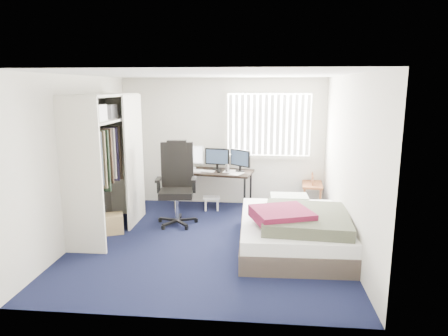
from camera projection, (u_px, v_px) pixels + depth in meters
name	position (u px, v px, depth m)	size (l,w,h in m)	color
ground	(210.00, 241.00, 6.13)	(4.20, 4.20, 0.00)	black
room_shell	(209.00, 144.00, 5.83)	(4.20, 4.20, 4.20)	silver
window_assembly	(269.00, 125.00, 7.72)	(1.72, 0.09, 1.32)	white
closet	(106.00, 150.00, 6.27)	(0.64, 1.84, 2.22)	beige
desk	(214.00, 169.00, 7.70)	(1.59, 0.94, 1.20)	black
office_chair	(177.00, 192.00, 6.87)	(0.74, 0.74, 1.42)	black
footstool	(211.00, 200.00, 7.64)	(0.34, 0.29, 0.25)	white
nightstand	(312.00, 186.00, 7.68)	(0.43, 0.77, 0.69)	brown
bed	(294.00, 229.00, 5.83)	(1.59, 2.09, 0.68)	#41362E
pine_box	(110.00, 224.00, 6.45)	(0.41, 0.30, 0.30)	tan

